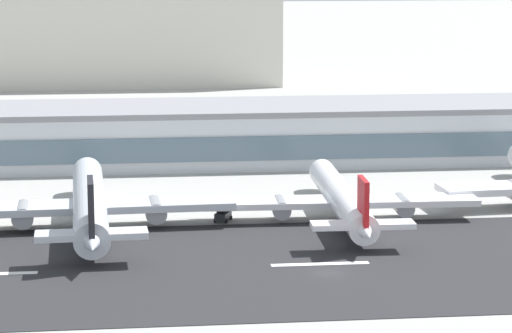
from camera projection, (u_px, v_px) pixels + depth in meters
The scene contains 8 objects.
ground_plane at pixel (329, 273), 138.06m from camera, with size 1400.00×1400.00×0.00m, color #9E9E99.
runway_strip at pixel (323, 264), 141.74m from camera, with size 800.00×43.38×0.08m, color #262628.
runway_centreline_dash_4 at pixel (320, 264), 141.69m from camera, with size 12.00×1.20×0.01m, color white.
terminal_building at pixel (193, 134), 208.65m from camera, with size 214.46×22.94×10.22m.
distant_hotel_block at pixel (55, 24), 321.78m from camera, with size 123.26×24.10×33.87m, color beige.
airliner_black_tail_gate_1 at pixel (90, 205), 158.48m from camera, with size 39.86×51.16×10.67m.
airliner_red_tail_gate_2 at pixel (343, 201), 163.37m from camera, with size 38.67×45.02×9.39m.
service_baggage_tug_0 at pixel (223, 214), 163.97m from camera, with size 2.82×3.57×2.20m.
Camera 1 is at (-23.53, -131.56, 37.83)m, focal length 82.15 mm.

